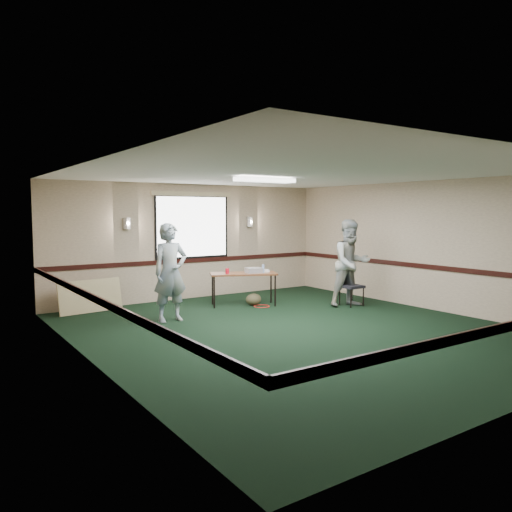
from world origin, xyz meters
TOP-DOWN VIEW (x-y plane):
  - ground at (0.00, 0.00)m, footprint 8.00×8.00m
  - room_shell at (0.00, 2.12)m, footprint 8.00×8.02m
  - folding_table at (0.48, 2.49)m, footprint 1.55×1.12m
  - projector at (0.67, 2.38)m, footprint 0.38×0.34m
  - game_console at (0.94, 2.36)m, footprint 0.26×0.24m
  - red_cup at (0.10, 2.55)m, footprint 0.08×0.08m
  - water_bottle at (0.85, 2.27)m, footprint 0.05×0.05m
  - duffel_bag at (0.66, 2.38)m, footprint 0.44×0.38m
  - cable_coil at (0.72, 2.14)m, footprint 0.41×0.41m
  - folded_table at (-2.52, 3.60)m, footprint 1.32×0.35m
  - conference_chair at (2.42, 1.22)m, footprint 0.45×0.46m
  - person_left at (-1.51, 1.92)m, footprint 0.68×0.46m
  - person_right at (2.37, 1.11)m, footprint 1.04×0.89m

SIDE VIEW (x-z plane):
  - ground at x=0.00m, z-range 0.00..0.00m
  - cable_coil at x=0.72m, z-range 0.00..0.02m
  - duffel_bag at x=0.66m, z-range 0.00..0.26m
  - folded_table at x=-2.52m, z-range 0.00..0.67m
  - conference_chair at x=2.42m, z-range 0.07..0.95m
  - folding_table at x=0.48m, z-range 0.31..1.03m
  - game_console at x=0.94m, z-range 0.72..0.77m
  - projector at x=0.67m, z-range 0.72..0.83m
  - red_cup at x=0.10m, z-range 0.72..0.84m
  - water_bottle at x=0.85m, z-range 0.72..0.90m
  - person_left at x=-1.51m, z-range 0.00..1.84m
  - person_right at x=2.37m, z-range 0.00..1.89m
  - room_shell at x=0.00m, z-range -2.42..5.58m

